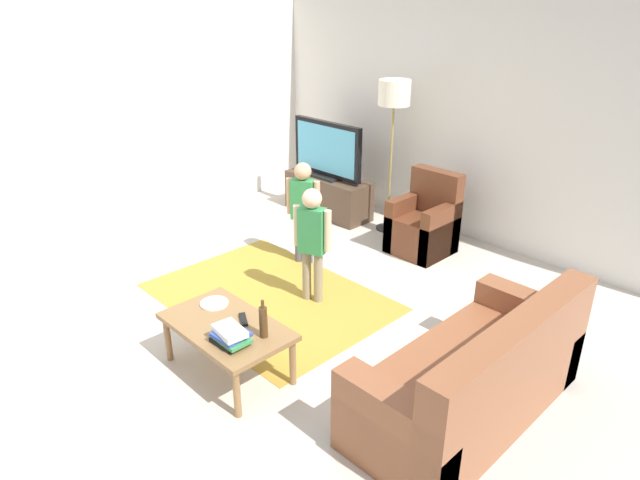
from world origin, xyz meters
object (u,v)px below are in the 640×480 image
(tv, at_px, (327,150))
(bottle, at_px, (263,322))
(armchair, at_px, (425,226))
(couch, at_px, (479,382))
(child_center, at_px, (312,235))
(tv_remote, at_px, (243,319))
(plate, at_px, (214,303))
(tv_stand, at_px, (328,196))
(coffee_table, at_px, (227,330))
(child_near_tv, at_px, (303,204))
(floor_lamp, at_px, (394,101))
(book_stack, at_px, (230,335))

(tv, distance_m, bottle, 3.53)
(armchair, bearing_deg, couch, -46.43)
(armchair, distance_m, child_center, 1.70)
(tv_remote, relative_size, plate, 0.77)
(tv_stand, bearing_deg, tv, -90.00)
(coffee_table, bearing_deg, child_near_tv, 120.64)
(tv, distance_m, floor_lamp, 1.14)
(coffee_table, bearing_deg, plate, 161.55)
(tv_remote, bearing_deg, tv_stand, 153.82)
(tv, bearing_deg, child_center, -48.11)
(floor_lamp, height_order, child_center, floor_lamp)
(tv, bearing_deg, armchair, -0.68)
(book_stack, bearing_deg, child_center, 113.30)
(coffee_table, distance_m, book_stack, 0.27)
(tv_stand, xyz_separation_m, child_center, (1.50, -1.69, 0.42))
(couch, bearing_deg, bottle, -147.20)
(bottle, bearing_deg, child_near_tv, 129.72)
(bottle, height_order, plate, bottle)
(child_near_tv, height_order, plate, child_near_tv)
(floor_lamp, distance_m, book_stack, 3.54)
(couch, distance_m, armchair, 2.69)
(child_near_tv, bearing_deg, coffee_table, -59.36)
(floor_lamp, distance_m, child_near_tv, 1.62)
(plate, bearing_deg, child_center, 92.43)
(couch, bearing_deg, book_stack, -142.88)
(armchair, bearing_deg, book_stack, -80.41)
(child_near_tv, distance_m, plate, 1.75)
(coffee_table, bearing_deg, tv, 122.74)
(child_near_tv, height_order, coffee_table, child_near_tv)
(floor_lamp, bearing_deg, coffee_table, -72.45)
(child_near_tv, bearing_deg, tv_remote, -56.20)
(child_near_tv, distance_m, bottle, 2.07)
(child_near_tv, height_order, bottle, child_near_tv)
(tv, relative_size, coffee_table, 1.10)
(armchair, xyz_separation_m, floor_lamp, (-0.68, 0.19, 1.25))
(tv, xyz_separation_m, floor_lamp, (0.88, 0.17, 0.70))
(child_center, height_order, coffee_table, child_center)
(child_center, relative_size, plate, 5.00)
(plate, bearing_deg, bottle, 0.00)
(child_near_tv, xyz_separation_m, bottle, (1.32, -1.59, -0.12))
(child_center, relative_size, book_stack, 4.03)
(floor_lamp, relative_size, plate, 8.09)
(child_center, distance_m, book_stack, 1.44)
(plate, bearing_deg, tv, 119.16)
(child_center, distance_m, tv_remote, 1.17)
(tv_stand, xyz_separation_m, couch, (3.42, -1.99, 0.05))
(armchair, xyz_separation_m, book_stack, (0.50, -2.97, 0.18))
(child_near_tv, relative_size, plate, 5.00)
(couch, xyz_separation_m, coffee_table, (-1.57, -0.91, 0.08))
(armchair, bearing_deg, child_center, -92.24)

